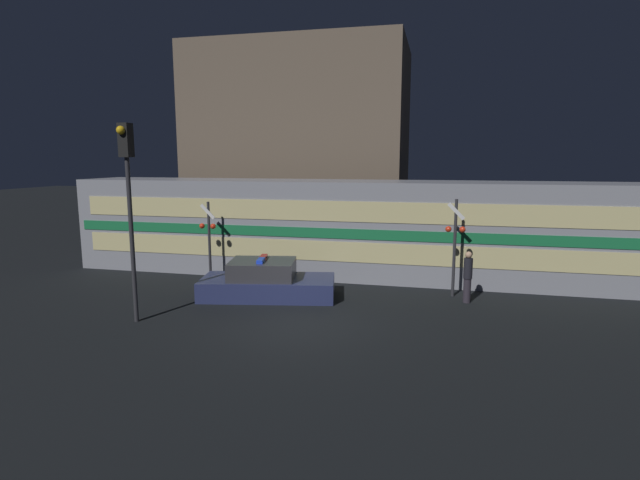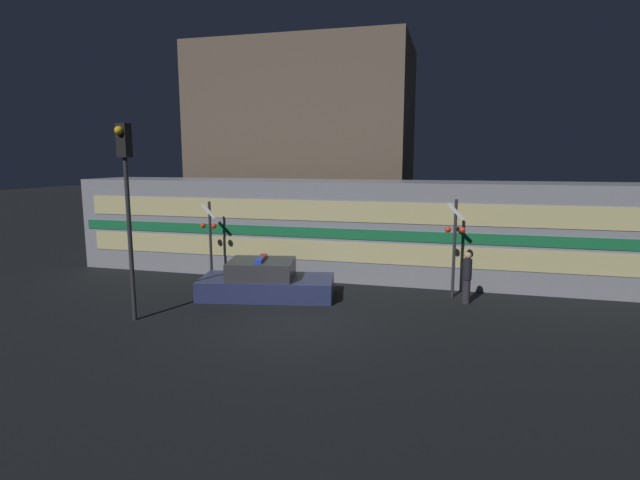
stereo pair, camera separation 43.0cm
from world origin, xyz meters
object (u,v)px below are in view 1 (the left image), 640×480
object	(u,v)px
pedestrian	(468,276)
crossing_signal_near	(455,241)
police_car	(266,282)
traffic_light_corner	(128,183)
train	(364,229)

from	to	relation	value
pedestrian	crossing_signal_near	xyz separation A→B (m)	(-0.42, 0.61, 1.04)
police_car	traffic_light_corner	bearing A→B (deg)	-140.58
traffic_light_corner	crossing_signal_near	bearing A→B (deg)	28.57
police_car	pedestrian	distance (m)	6.53
police_car	pedestrian	xyz separation A→B (m)	(6.46, 0.88, 0.36)
crossing_signal_near	police_car	bearing A→B (deg)	-166.10
pedestrian	crossing_signal_near	distance (m)	1.28
pedestrian	traffic_light_corner	xyz separation A→B (m)	(-9.19, -4.16, 3.04)
police_car	crossing_signal_near	xyz separation A→B (m)	(6.04, 1.49, 1.40)
pedestrian	crossing_signal_near	world-z (taller)	crossing_signal_near
train	police_car	bearing A→B (deg)	-125.02
crossing_signal_near	traffic_light_corner	world-z (taller)	traffic_light_corner
traffic_light_corner	train	bearing A→B (deg)	52.72
train	pedestrian	size ratio (longest dim) A/B	14.12
crossing_signal_near	traffic_light_corner	bearing A→B (deg)	-151.43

